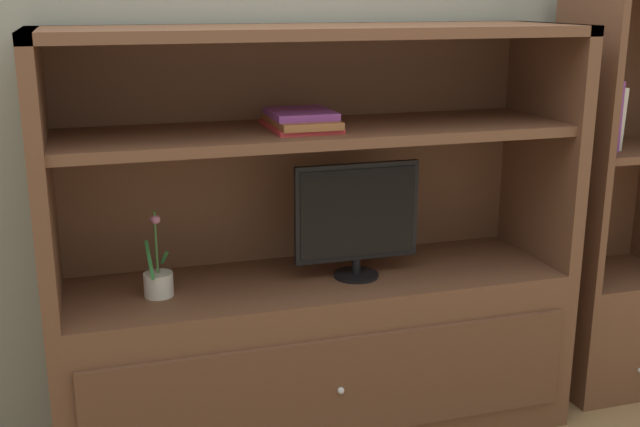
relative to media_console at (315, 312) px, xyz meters
The scene contains 7 objects.
painted_rear_wall 0.99m from the media_console, 90.00° to the left, with size 6.00×0.10×2.80m, color gray.
media_console is the anchor object (origin of this frame).
tv_monitor 0.39m from the media_console, 18.48° to the right, with size 0.45×0.16×0.42m.
potted_plant 0.59m from the media_console, behind, with size 0.10×0.11×0.30m.
magazine_stack 0.71m from the media_console, 167.01° to the right, with size 0.22×0.32×0.06m.
bookshelf_tall 1.29m from the media_console, ahead, with size 0.49×0.42×1.62m.
upright_book_row 1.33m from the media_console, ahead, with size 0.10×0.17×0.27m.
Camera 1 is at (-0.76, -2.14, 1.58)m, focal length 43.98 mm.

